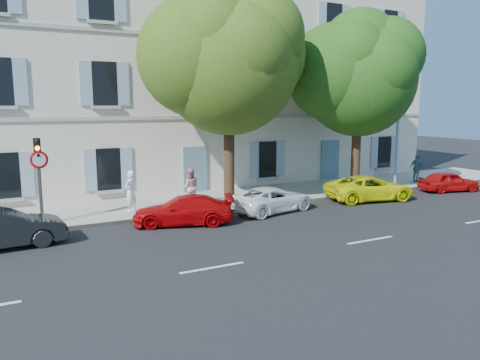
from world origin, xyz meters
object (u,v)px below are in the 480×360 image
car_dark_sedan (1,229)px  street_lamp (401,110)px  pedestrian_a (131,191)px  pedestrian_b (190,187)px  car_yellow_supercar (370,188)px  tree_left (229,66)px  tree_right (359,80)px  car_red_hatchback (449,181)px  traffic_light (38,162)px  car_white_coupe (272,199)px  pedestrian_c (417,168)px  road_sign (40,172)px  car_red_coupe (183,210)px

car_dark_sedan → street_lamp: (19.43, 1.82, 3.68)m
pedestrian_a → pedestrian_b: size_ratio=1.04×
car_yellow_supercar → tree_left: (-6.65, 2.10, 5.75)m
tree_left → pedestrian_b: (-1.86, 0.18, -5.36)m
tree_right → street_lamp: bearing=-8.5°
car_red_hatchback → tree_left: size_ratio=0.33×
tree_left → pedestrian_a: bearing=177.3°
car_dark_sedan → traffic_light: size_ratio=1.21×
car_white_coupe → pedestrian_a: 6.08m
tree_left → pedestrian_c: tree_left is taller
road_sign → tree_right: bearing=1.2°
traffic_light → street_lamp: bearing=-0.7°
car_dark_sedan → car_white_coupe: bearing=-91.3°
traffic_light → tree_right: bearing=0.6°
pedestrian_a → pedestrian_c: bearing=135.4°
car_dark_sedan → tree_left: bearing=-79.3°
road_sign → pedestrian_c: size_ratio=1.69×
pedestrian_b → car_white_coupe: bearing=159.6°
road_sign → car_white_coupe: bearing=-8.8°
car_dark_sedan → car_red_hatchback: (21.54, 0.18, -0.11)m
tree_right → pedestrian_a: tree_right is taller
car_yellow_supercar → tree_left: 9.04m
road_sign → pedestrian_c: road_sign is taller
car_dark_sedan → car_white_coupe: 10.59m
car_dark_sedan → traffic_light: (1.38, 2.06, 1.87)m
car_red_hatchback → car_yellow_supercar: bearing=101.5°
car_white_coupe → traffic_light: traffic_light is taller
pedestrian_c → street_lamp: bearing=107.2°
car_white_coupe → street_lamp: bearing=-93.9°
street_lamp → pedestrian_c: (2.21, 0.63, -3.35)m
car_white_coupe → car_red_coupe: bearing=81.4°
tree_right → car_white_coupe: bearing=-164.3°
car_yellow_supercar → car_red_hatchback: bearing=-81.2°
car_dark_sedan → pedestrian_a: bearing=-65.3°
car_white_coupe → car_red_hatchback: size_ratio=1.24×
traffic_light → street_lamp: size_ratio=0.44×
car_dark_sedan → car_yellow_supercar: car_dark_sedan is taller
road_sign → pedestrian_c: 20.28m
car_red_coupe → car_white_coupe: (4.23, 0.29, -0.01)m
car_red_hatchback → traffic_light: bearing=98.2°
pedestrian_a → pedestrian_c: 16.71m
car_yellow_supercar → road_sign: (-14.72, 1.53, 1.57)m
road_sign → street_lamp: size_ratio=0.38×
road_sign → pedestrian_c: (20.23, 0.55, -1.20)m
car_dark_sedan → traffic_light: 3.10m
street_lamp → tree_left: bearing=176.3°
car_red_coupe → car_red_hatchback: bearing=109.8°
car_red_hatchback → pedestrian_c: 2.32m
tree_right → traffic_light: bearing=-179.4°
traffic_light → pedestrian_b: bearing=5.5°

